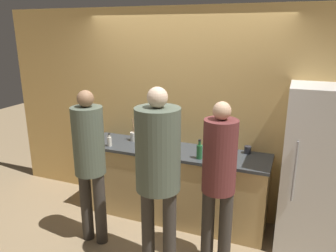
{
  "coord_description": "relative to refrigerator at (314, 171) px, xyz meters",
  "views": [
    {
      "loc": [
        1.32,
        -3.17,
        2.33
      ],
      "look_at": [
        0.0,
        0.14,
        1.27
      ],
      "focal_mm": 35.0,
      "sensor_mm": 36.0,
      "label": 1
    }
  ],
  "objects": [
    {
      "name": "fruit_bowl",
      "position": [
        -1.62,
        -0.16,
        0.06
      ],
      "size": [
        0.27,
        0.27,
        0.12
      ],
      "color": "#4C3323",
      "rests_on": "counter"
    },
    {
      "name": "person_left",
      "position": [
        -2.24,
        -0.78,
        0.13
      ],
      "size": [
        0.33,
        0.33,
        1.74
      ],
      "color": "#38332D",
      "rests_on": "ground_plane"
    },
    {
      "name": "bottle_clear",
      "position": [
        -2.36,
        -0.19,
        0.09
      ],
      "size": [
        0.05,
        0.05,
        0.17
      ],
      "color": "silver",
      "rests_on": "counter"
    },
    {
      "name": "ground_plane",
      "position": [
        -1.57,
        -0.33,
        -0.9
      ],
      "size": [
        14.0,
        14.0,
        0.0
      ],
      "primitive_type": "plane",
      "color": "#9E8460"
    },
    {
      "name": "bottle_dark",
      "position": [
        -1.83,
        -0.01,
        0.09
      ],
      "size": [
        0.08,
        0.08,
        0.17
      ],
      "color": "#333338",
      "rests_on": "counter"
    },
    {
      "name": "utensil_crock",
      "position": [
        -2.17,
        0.12,
        0.09
      ],
      "size": [
        0.11,
        0.11,
        0.3
      ],
      "color": "silver",
      "rests_on": "counter"
    },
    {
      "name": "cup_blue",
      "position": [
        -0.86,
        -0.04,
        0.07
      ],
      "size": [
        0.08,
        0.08,
        0.1
      ],
      "color": "#335184",
      "rests_on": "counter"
    },
    {
      "name": "wall_back",
      "position": [
        -1.57,
        0.32,
        0.4
      ],
      "size": [
        5.2,
        0.06,
        2.6
      ],
      "color": "#E0B266",
      "rests_on": "ground_plane"
    },
    {
      "name": "person_center",
      "position": [
        -1.37,
        -0.95,
        0.25
      ],
      "size": [
        0.42,
        0.42,
        1.86
      ],
      "color": "#38332D",
      "rests_on": "ground_plane"
    },
    {
      "name": "bottle_green",
      "position": [
        -1.2,
        -0.17,
        0.11
      ],
      "size": [
        0.07,
        0.07,
        0.23
      ],
      "color": "#236033",
      "rests_on": "counter"
    },
    {
      "name": "refrigerator",
      "position": [
        0.0,
        0.0,
        0.0
      ],
      "size": [
        0.63,
        0.63,
        1.8
      ],
      "color": "white",
      "rests_on": "ground_plane"
    },
    {
      "name": "person_right",
      "position": [
        -0.87,
        -0.65,
        0.1
      ],
      "size": [
        0.33,
        0.33,
        1.71
      ],
      "color": "#38332D",
      "rests_on": "ground_plane"
    },
    {
      "name": "cup_black",
      "position": [
        -0.72,
        0.2,
        0.07
      ],
      "size": [
        0.08,
        0.08,
        0.09
      ],
      "color": "#28282D",
      "rests_on": "counter"
    },
    {
      "name": "counter",
      "position": [
        -1.57,
        0.02,
        -0.44
      ],
      "size": [
        2.31,
        0.63,
        0.92
      ],
      "color": "tan",
      "rests_on": "ground_plane"
    }
  ]
}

